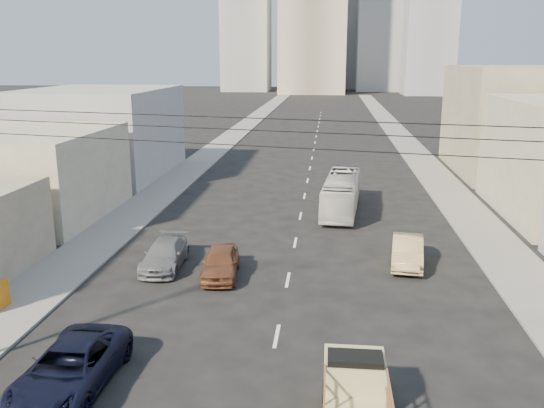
% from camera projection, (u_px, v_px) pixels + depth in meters
% --- Properties ---
extents(sidewalk_left, '(3.50, 180.00, 0.12)m').
position_uv_depth(sidewalk_left, '(236.00, 133.00, 83.81)').
color(sidewalk_left, gray).
rests_on(sidewalk_left, ground).
extents(sidewalk_right, '(3.50, 180.00, 0.12)m').
position_uv_depth(sidewalk_right, '(400.00, 135.00, 81.52)').
color(sidewalk_right, gray).
rests_on(sidewalk_right, ground).
extents(lane_dashes, '(0.15, 104.00, 0.01)m').
position_uv_depth(lane_dashes, '(313.00, 154.00, 66.29)').
color(lane_dashes, silver).
rests_on(lane_dashes, ground).
extents(flatbed_pickup, '(1.95, 4.41, 1.90)m').
position_uv_depth(flatbed_pickup, '(356.00, 394.00, 17.01)').
color(flatbed_pickup, tan).
rests_on(flatbed_pickup, ground).
extents(navy_pickup, '(2.68, 5.61, 1.55)m').
position_uv_depth(navy_pickup, '(70.00, 368.00, 19.10)').
color(navy_pickup, black).
rests_on(navy_pickup, ground).
extents(city_bus, '(3.04, 9.67, 2.65)m').
position_uv_depth(city_bus, '(341.00, 193.00, 41.18)').
color(city_bus, silver).
rests_on(city_bus, ground).
extents(sedan_brown, '(2.14, 4.50, 1.49)m').
position_uv_depth(sedan_brown, '(220.00, 262.00, 29.00)').
color(sedan_brown, brown).
rests_on(sedan_brown, ground).
extents(sedan_tan, '(2.13, 4.73, 1.51)m').
position_uv_depth(sedan_tan, '(407.00, 251.00, 30.63)').
color(sedan_tan, tan).
rests_on(sedan_tan, ground).
extents(sedan_grey, '(2.15, 4.86, 1.39)m').
position_uv_depth(sedan_grey, '(165.00, 255.00, 30.27)').
color(sedan_grey, slate).
rests_on(sedan_grey, ground).
extents(overhead_wires, '(23.01, 5.02, 0.72)m').
position_uv_depth(overhead_wires, '(253.00, 131.00, 14.43)').
color(overhead_wires, black).
rests_on(overhead_wires, ground).
extents(bldg_right_far, '(12.00, 16.00, 10.00)m').
position_uv_depth(bldg_right_far, '(522.00, 120.00, 54.43)').
color(bldg_right_far, gray).
rests_on(bldg_right_far, ground).
extents(bldg_left_mid, '(11.00, 12.00, 6.00)m').
position_uv_depth(bldg_left_mid, '(23.00, 174.00, 39.44)').
color(bldg_left_mid, '#A7A087').
rests_on(bldg_left_mid, ground).
extents(bldg_left_far, '(12.00, 16.00, 8.00)m').
position_uv_depth(bldg_left_far, '(100.00, 132.00, 53.71)').
color(bldg_left_far, '#98989B').
rests_on(bldg_left_far, ground).
extents(midrise_ne, '(16.00, 16.00, 40.00)m').
position_uv_depth(midrise_ne, '(382.00, 28.00, 186.84)').
color(midrise_ne, '#999BA1').
rests_on(midrise_ne, ground).
extents(midrise_nw, '(15.00, 15.00, 34.00)m').
position_uv_depth(midrise_nw, '(246.00, 38.00, 187.05)').
color(midrise_nw, '#999BA1').
rests_on(midrise_nw, ground).
extents(midrise_back, '(18.00, 18.00, 44.00)m').
position_uv_depth(midrise_back, '(344.00, 24.00, 201.98)').
color(midrise_back, '#98989B').
rests_on(midrise_back, ground).
extents(midrise_east, '(14.00, 14.00, 28.00)m').
position_uv_depth(midrise_east, '(429.00, 46.00, 167.88)').
color(midrise_east, '#999BA1').
rests_on(midrise_east, ground).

